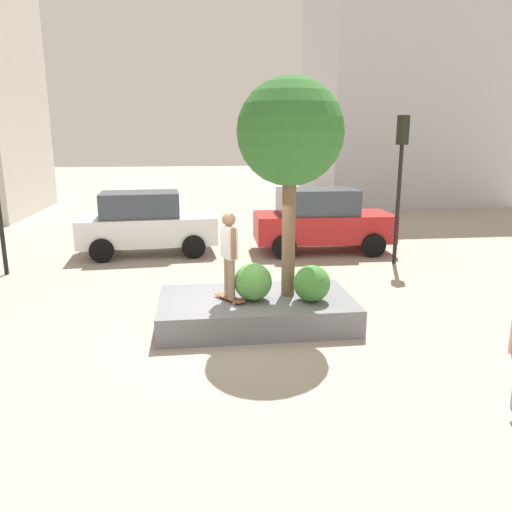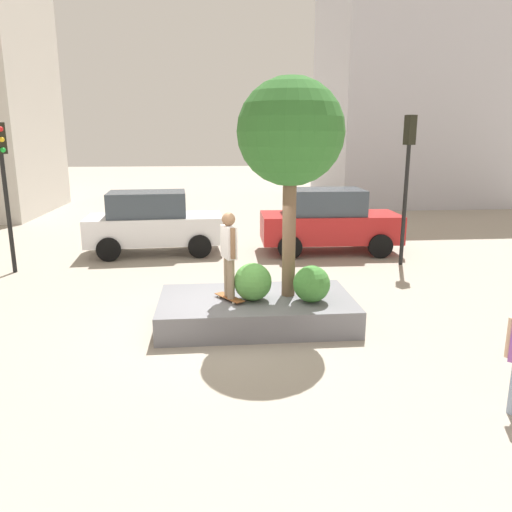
{
  "view_description": "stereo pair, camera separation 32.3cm",
  "coord_description": "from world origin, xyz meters",
  "px_view_note": "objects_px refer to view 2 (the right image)",
  "views": [
    {
      "loc": [
        -0.64,
        -9.59,
        3.84
      ],
      "look_at": [
        0.59,
        0.15,
        1.47
      ],
      "focal_mm": 34.35,
      "sensor_mm": 36.0,
      "label": 1
    },
    {
      "loc": [
        -0.32,
        -9.63,
        3.84
      ],
      "look_at": [
        0.59,
        0.15,
        1.47
      ],
      "focal_mm": 34.35,
      "sensor_mm": 36.0,
      "label": 2
    }
  ],
  "objects_px": {
    "planter_ledge": "(256,310)",
    "sedan_parked": "(328,220)",
    "traffic_light_corner": "(407,165)",
    "traffic_light_median": "(3,172)",
    "plaza_tree": "(291,134)",
    "skateboard": "(230,298)",
    "police_car": "(153,222)",
    "skateboarder": "(229,249)"
  },
  "relations": [
    {
      "from": "skateboard",
      "to": "traffic_light_corner",
      "type": "distance_m",
      "value": 7.62
    },
    {
      "from": "traffic_light_median",
      "to": "traffic_light_corner",
      "type": "bearing_deg",
      "value": -0.75
    },
    {
      "from": "plaza_tree",
      "to": "skateboarder",
      "type": "bearing_deg",
      "value": -169.17
    },
    {
      "from": "planter_ledge",
      "to": "traffic_light_median",
      "type": "height_order",
      "value": "traffic_light_median"
    },
    {
      "from": "traffic_light_median",
      "to": "sedan_parked",
      "type": "bearing_deg",
      "value": 10.27
    },
    {
      "from": "traffic_light_corner",
      "to": "sedan_parked",
      "type": "bearing_deg",
      "value": 134.45
    },
    {
      "from": "plaza_tree",
      "to": "sedan_parked",
      "type": "bearing_deg",
      "value": 69.51
    },
    {
      "from": "planter_ledge",
      "to": "plaza_tree",
      "type": "height_order",
      "value": "plaza_tree"
    },
    {
      "from": "sedan_parked",
      "to": "traffic_light_median",
      "type": "height_order",
      "value": "traffic_light_median"
    },
    {
      "from": "sedan_parked",
      "to": "traffic_light_corner",
      "type": "bearing_deg",
      "value": -45.55
    },
    {
      "from": "planter_ledge",
      "to": "skateboard",
      "type": "distance_m",
      "value": 0.67
    },
    {
      "from": "planter_ledge",
      "to": "skateboard",
      "type": "xyz_separation_m",
      "value": [
        -0.56,
        -0.13,
        0.34
      ]
    },
    {
      "from": "traffic_light_median",
      "to": "skateboard",
      "type": "bearing_deg",
      "value": -38.2
    },
    {
      "from": "skateboarder",
      "to": "traffic_light_median",
      "type": "distance_m",
      "value": 7.88
    },
    {
      "from": "skateboard",
      "to": "police_car",
      "type": "height_order",
      "value": "police_car"
    },
    {
      "from": "police_car",
      "to": "traffic_light_median",
      "type": "height_order",
      "value": "traffic_light_median"
    },
    {
      "from": "plaza_tree",
      "to": "sedan_parked",
      "type": "height_order",
      "value": "plaza_tree"
    },
    {
      "from": "planter_ledge",
      "to": "plaza_tree",
      "type": "xyz_separation_m",
      "value": [
        0.7,
        0.11,
        3.63
      ]
    },
    {
      "from": "police_car",
      "to": "planter_ledge",
      "type": "bearing_deg",
      "value": -67.2
    },
    {
      "from": "skateboarder",
      "to": "police_car",
      "type": "xyz_separation_m",
      "value": [
        -2.31,
        6.96,
        -0.59
      ]
    },
    {
      "from": "police_car",
      "to": "traffic_light_median",
      "type": "xyz_separation_m",
      "value": [
        -3.8,
        -2.15,
        1.85
      ]
    },
    {
      "from": "skateboarder",
      "to": "traffic_light_corner",
      "type": "bearing_deg",
      "value": 40.2
    },
    {
      "from": "planter_ledge",
      "to": "plaza_tree",
      "type": "relative_size",
      "value": 0.91
    },
    {
      "from": "plaza_tree",
      "to": "traffic_light_median",
      "type": "xyz_separation_m",
      "value": [
        -7.37,
        4.57,
        -1.0
      ]
    },
    {
      "from": "traffic_light_corner",
      "to": "skateboard",
      "type": "bearing_deg",
      "value": -139.8
    },
    {
      "from": "plaza_tree",
      "to": "police_car",
      "type": "height_order",
      "value": "plaza_tree"
    },
    {
      "from": "skateboard",
      "to": "sedan_parked",
      "type": "height_order",
      "value": "sedan_parked"
    },
    {
      "from": "planter_ledge",
      "to": "traffic_light_median",
      "type": "distance_m",
      "value": 8.56
    },
    {
      "from": "skateboarder",
      "to": "traffic_light_corner",
      "type": "height_order",
      "value": "traffic_light_corner"
    },
    {
      "from": "skateboarder",
      "to": "police_car",
      "type": "bearing_deg",
      "value": 108.33
    },
    {
      "from": "plaza_tree",
      "to": "skateboard",
      "type": "height_order",
      "value": "plaza_tree"
    },
    {
      "from": "skateboarder",
      "to": "traffic_light_median",
      "type": "relative_size",
      "value": 0.41
    },
    {
      "from": "planter_ledge",
      "to": "skateboard",
      "type": "height_order",
      "value": "skateboard"
    },
    {
      "from": "planter_ledge",
      "to": "traffic_light_corner",
      "type": "distance_m",
      "value": 7.26
    },
    {
      "from": "skateboard",
      "to": "police_car",
      "type": "bearing_deg",
      "value": 108.33
    },
    {
      "from": "skateboard",
      "to": "traffic_light_median",
      "type": "relative_size",
      "value": 0.18
    },
    {
      "from": "planter_ledge",
      "to": "plaza_tree",
      "type": "distance_m",
      "value": 3.7
    },
    {
      "from": "traffic_light_corner",
      "to": "planter_ledge",
      "type": "bearing_deg",
      "value": -137.56
    },
    {
      "from": "traffic_light_median",
      "to": "skateboarder",
      "type": "bearing_deg",
      "value": -38.2
    },
    {
      "from": "planter_ledge",
      "to": "police_car",
      "type": "relative_size",
      "value": 0.88
    },
    {
      "from": "traffic_light_corner",
      "to": "traffic_light_median",
      "type": "height_order",
      "value": "traffic_light_corner"
    },
    {
      "from": "planter_ledge",
      "to": "sedan_parked",
      "type": "xyz_separation_m",
      "value": [
        3.07,
        6.44,
        0.82
      ]
    }
  ]
}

